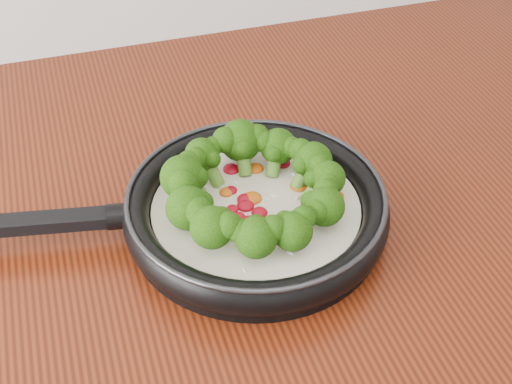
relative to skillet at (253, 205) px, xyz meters
name	(u,v)px	position (x,y,z in m)	size (l,w,h in m)	color
skillet	(253,205)	(0.00, 0.00, 0.00)	(0.47, 0.34, 0.09)	black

